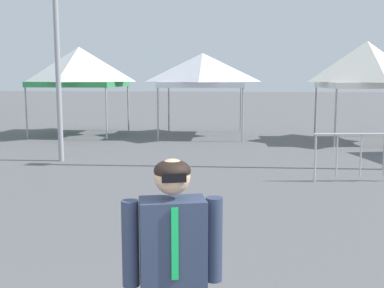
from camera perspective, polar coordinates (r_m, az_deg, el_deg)
canopy_tent_behind_center at (r=19.17m, az=-13.38°, el=9.01°), size 3.27×3.27×3.42m
canopy_tent_behind_left at (r=18.18m, az=1.28°, el=8.87°), size 3.20×3.20×3.16m
canopy_tent_left_of_center at (r=17.67m, az=20.22°, el=8.95°), size 3.09×3.09×3.49m
person_foreground at (r=3.19m, az=-2.31°, el=-15.11°), size 0.63×0.33×1.78m
crowd_barrier_near_person at (r=10.94m, az=19.66°, el=-0.42°), size 2.09×0.30×1.08m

